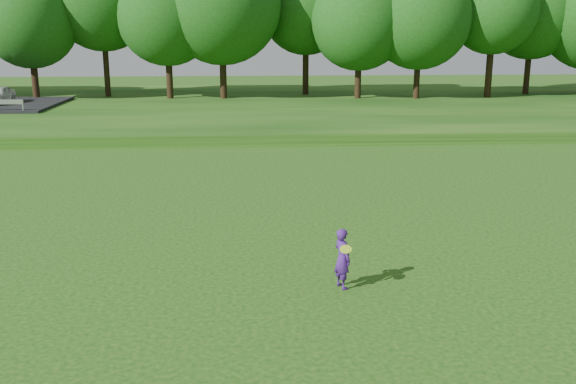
{
  "coord_description": "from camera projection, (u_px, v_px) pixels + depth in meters",
  "views": [
    {
      "loc": [
        1.29,
        -13.28,
        5.87
      ],
      "look_at": [
        2.44,
        4.56,
        1.3
      ],
      "focal_mm": 40.0,
      "sensor_mm": 36.0,
      "label": 1
    }
  ],
  "objects": [
    {
      "name": "ground",
      "position": [
        191.0,
        301.0,
        14.22
      ],
      "size": [
        140.0,
        140.0,
        0.0
      ],
      "primitive_type": "plane",
      "color": "#11400C",
      "rests_on": "ground"
    },
    {
      "name": "walking_path",
      "position": [
        222.0,
        144.0,
        33.55
      ],
      "size": [
        130.0,
        1.6,
        0.04
      ],
      "primitive_type": "cube",
      "color": "gray",
      "rests_on": "ground"
    },
    {
      "name": "berm",
      "position": [
        229.0,
        107.0,
        47.02
      ],
      "size": [
        130.0,
        30.0,
        0.6
      ],
      "primitive_type": "cube",
      "color": "#11400C",
      "rests_on": "ground"
    },
    {
      "name": "woman",
      "position": [
        342.0,
        258.0,
        14.79
      ],
      "size": [
        0.53,
        0.76,
        1.43
      ],
      "color": "#461B7D",
      "rests_on": "ground"
    }
  ]
}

